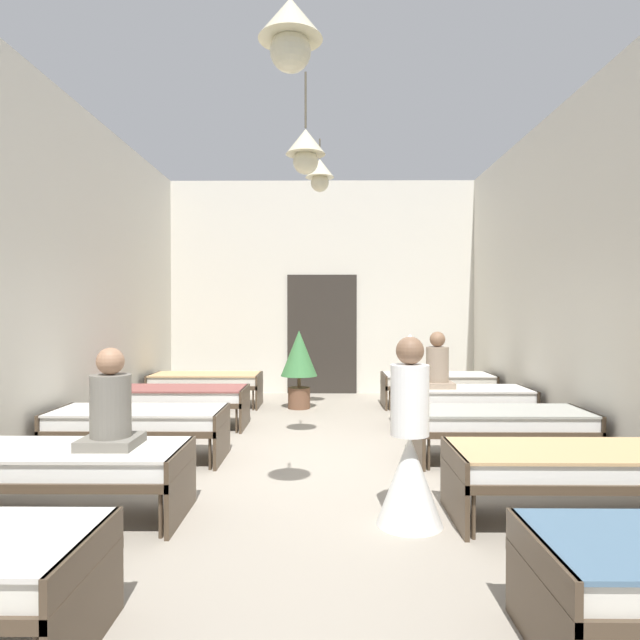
# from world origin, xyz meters

# --- Properties ---
(ground_plane) EXTENTS (6.73, 10.64, 0.10)m
(ground_plane) POSITION_xyz_m (0.00, 0.00, -0.05)
(ground_plane) COLOR #9E9384
(room_shell) EXTENTS (6.53, 10.24, 4.30)m
(room_shell) POSITION_xyz_m (-0.00, 1.28, 2.16)
(room_shell) COLOR silver
(room_shell) RESTS_ON ground
(bed_left_row_1) EXTENTS (1.90, 0.84, 0.57)m
(bed_left_row_1) POSITION_xyz_m (-2.02, -1.73, 0.44)
(bed_left_row_1) COLOR #473828
(bed_left_row_1) RESTS_ON ground
(bed_right_row_1) EXTENTS (1.90, 0.84, 0.57)m
(bed_right_row_1) POSITION_xyz_m (2.02, -1.73, 0.44)
(bed_right_row_1) COLOR #473828
(bed_right_row_1) RESTS_ON ground
(bed_left_row_2) EXTENTS (1.90, 0.84, 0.57)m
(bed_left_row_2) POSITION_xyz_m (-2.02, 0.00, 0.44)
(bed_left_row_2) COLOR #473828
(bed_left_row_2) RESTS_ON ground
(bed_right_row_2) EXTENTS (1.90, 0.84, 0.57)m
(bed_right_row_2) POSITION_xyz_m (2.02, 0.00, 0.44)
(bed_right_row_2) COLOR #473828
(bed_right_row_2) RESTS_ON ground
(bed_left_row_3) EXTENTS (1.90, 0.84, 0.57)m
(bed_left_row_3) POSITION_xyz_m (-2.02, 1.73, 0.44)
(bed_left_row_3) COLOR #473828
(bed_left_row_3) RESTS_ON ground
(bed_right_row_3) EXTENTS (1.90, 0.84, 0.57)m
(bed_right_row_3) POSITION_xyz_m (2.02, 1.73, 0.44)
(bed_right_row_3) COLOR #473828
(bed_right_row_3) RESTS_ON ground
(bed_left_row_4) EXTENTS (1.90, 0.84, 0.57)m
(bed_left_row_4) POSITION_xyz_m (-2.02, 3.46, 0.44)
(bed_left_row_4) COLOR #473828
(bed_left_row_4) RESTS_ON ground
(bed_right_row_4) EXTENTS (1.90, 0.84, 0.57)m
(bed_right_row_4) POSITION_xyz_m (2.02, 3.46, 0.44)
(bed_right_row_4) COLOR #473828
(bed_right_row_4) RESTS_ON ground
(nurse_near_aisle) EXTENTS (0.52, 0.52, 1.49)m
(nurse_near_aisle) POSITION_xyz_m (0.72, -1.81, 0.53)
(nurse_near_aisle) COLOR white
(nurse_near_aisle) RESTS_ON ground
(patient_seated_primary) EXTENTS (0.44, 0.44, 0.80)m
(patient_seated_primary) POSITION_xyz_m (1.67, 1.75, 0.87)
(patient_seated_primary) COLOR gray
(patient_seated_primary) RESTS_ON bed_right_row_3
(patient_seated_secondary) EXTENTS (0.44, 0.44, 0.80)m
(patient_seated_secondary) POSITION_xyz_m (-1.67, -1.69, 0.87)
(patient_seated_secondary) COLOR slate
(patient_seated_secondary) RESTS_ON bed_left_row_1
(potted_plant) EXTENTS (0.62, 0.62, 1.34)m
(potted_plant) POSITION_xyz_m (-0.38, 3.27, 0.84)
(potted_plant) COLOR brown
(potted_plant) RESTS_ON ground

